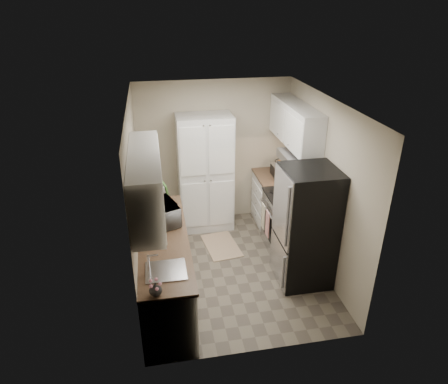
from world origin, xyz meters
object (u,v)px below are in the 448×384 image
object	(u,v)px
microwave	(163,213)
wine_bottle	(155,199)
toaster_oven	(281,171)
electric_range	(288,221)
pantry_cabinet	(205,174)
refrigerator	(306,227)

from	to	relation	value
microwave	wine_bottle	size ratio (longest dim) A/B	1.74
toaster_oven	electric_range	bearing A→B (deg)	-96.49
pantry_cabinet	refrigerator	size ratio (longest dim) A/B	1.18
electric_range	microwave	world-z (taller)	microwave
toaster_oven	microwave	bearing A→B (deg)	-148.71
electric_range	wine_bottle	xyz separation A→B (m)	(-2.04, -0.00, 0.59)
microwave	wine_bottle	xyz separation A→B (m)	(-0.09, 0.45, 0.01)
refrigerator	wine_bottle	bearing A→B (deg)	158.29
toaster_oven	refrigerator	bearing A→B (deg)	-93.93
electric_range	wine_bottle	world-z (taller)	wine_bottle
refrigerator	toaster_oven	distance (m)	1.56
refrigerator	wine_bottle	distance (m)	2.17
wine_bottle	toaster_oven	xyz separation A→B (m)	(2.14, 0.75, -0.04)
electric_range	refrigerator	distance (m)	0.88
refrigerator	wine_bottle	size ratio (longest dim) A/B	5.66
pantry_cabinet	toaster_oven	xyz separation A→B (m)	(1.27, -0.18, 0.03)
electric_range	toaster_oven	size ratio (longest dim) A/B	2.99
refrigerator	pantry_cabinet	bearing A→B (deg)	123.46
pantry_cabinet	refrigerator	world-z (taller)	pantry_cabinet
pantry_cabinet	toaster_oven	bearing A→B (deg)	-8.10
pantry_cabinet	wine_bottle	bearing A→B (deg)	-132.96
electric_range	refrigerator	size ratio (longest dim) A/B	0.66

